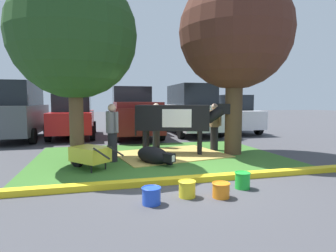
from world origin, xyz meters
TOP-DOWN VIEW (x-y plane):
  - ground_plane at (0.00, 0.00)m, footprint 80.00×80.00m
  - grass_island at (-0.03, 2.32)m, footprint 7.28×5.15m
  - curb_yellow at (-0.03, -0.40)m, footprint 8.48×0.24m
  - hay_bedding at (0.35, 2.51)m, footprint 3.60×2.96m
  - shade_tree_left at (-2.40, 2.03)m, footprint 3.31×3.31m
  - shade_tree_right at (2.33, 2.17)m, footprint 3.49×3.49m
  - cow_holstein at (0.58, 2.68)m, footprint 3.04×1.45m
  - calf_lying at (-0.41, 1.42)m, footprint 1.00×1.27m
  - person_handler at (-1.46, 1.96)m, footprint 0.34×0.47m
  - person_visitor_near at (0.20, 3.92)m, footprint 0.53×0.34m
  - person_visitor_far at (2.02, 2.92)m, footprint 0.34×0.45m
  - wheelbarrow at (-2.07, 1.21)m, footprint 1.30×1.40m
  - bucket_blue at (-1.03, -1.43)m, footprint 0.33×0.33m
  - bucket_yellow at (-0.35, -1.25)m, footprint 0.32×0.32m
  - bucket_orange at (0.22, -1.42)m, footprint 0.32×0.32m
  - bucket_green at (0.85, -1.06)m, footprint 0.31×0.31m
  - suv_dark_grey at (-5.26, 7.58)m, footprint 2.17×4.62m
  - sedan_red at (-2.93, 8.01)m, footprint 2.06×4.42m
  - pickup_truck_maroon at (-0.12, 7.71)m, footprint 2.27×5.42m
  - suv_black at (2.78, 7.58)m, footprint 2.17×4.62m
  - hatchback_white at (5.20, 8.03)m, footprint 2.06×4.42m

SIDE VIEW (x-z plane):
  - ground_plane at x=0.00m, z-range 0.00..0.00m
  - grass_island at x=-0.03m, z-range 0.00..0.02m
  - hay_bedding at x=0.35m, z-range 0.01..0.04m
  - curb_yellow at x=-0.03m, z-range 0.00..0.12m
  - bucket_orange at x=0.22m, z-range 0.01..0.27m
  - bucket_blue at x=-1.03m, z-range 0.01..0.29m
  - bucket_yellow at x=-0.35m, z-range 0.01..0.30m
  - bucket_green at x=0.85m, z-range 0.01..0.33m
  - calf_lying at x=-0.41m, z-range 0.00..0.48m
  - wheelbarrow at x=-2.07m, z-range 0.07..0.70m
  - person_visitor_far at x=2.02m, z-range 0.06..1.68m
  - person_visitor_near at x=0.20m, z-range 0.06..1.68m
  - person_handler at x=-1.46m, z-range 0.06..1.69m
  - sedan_red at x=-2.93m, z-range -0.03..1.99m
  - hatchback_white at x=5.20m, z-range -0.03..1.99m
  - pickup_truck_maroon at x=-0.12m, z-range -0.10..2.32m
  - cow_holstein at x=0.58m, z-range 0.35..1.97m
  - suv_dark_grey at x=-5.26m, z-range 0.01..2.53m
  - suv_black at x=2.78m, z-range 0.01..2.53m
  - shade_tree_left at x=-2.40m, z-range 0.86..5.94m
  - shade_tree_right at x=2.33m, z-range 0.99..6.55m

